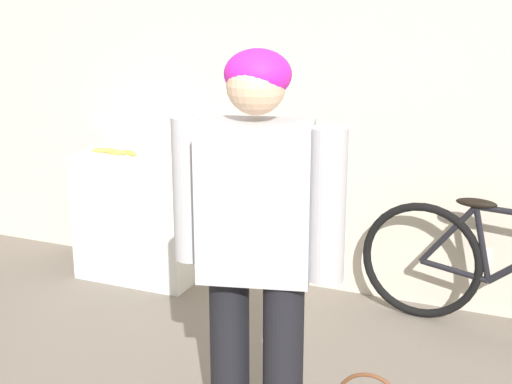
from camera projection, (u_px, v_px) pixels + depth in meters
The scene contains 5 objects.
wall_back at pixel (399, 87), 4.08m from camera, with size 8.00×0.07×2.60m.
side_shelf at pixel (141, 216), 4.66m from camera, with size 0.77×0.47×0.83m.
person at pixel (256, 233), 2.67m from camera, with size 0.68×0.35×1.64m.
bicycle at pixel (512, 272), 3.85m from camera, with size 1.68×0.46×0.76m.
banana at pixel (115, 151), 4.54m from camera, with size 0.35×0.09×0.03m.
Camera 1 is at (0.83, -1.30, 1.85)m, focal length 50.00 mm.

